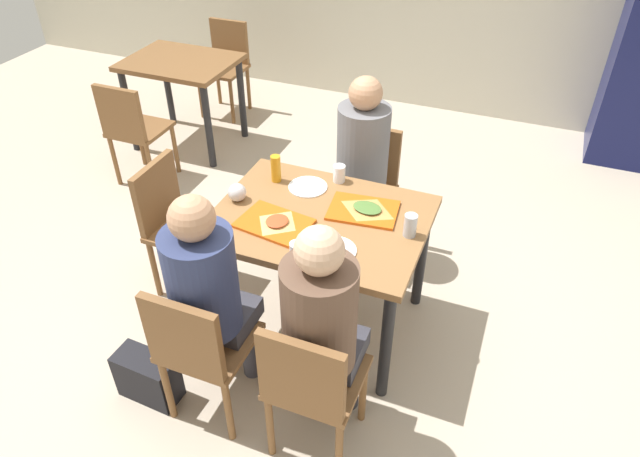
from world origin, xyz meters
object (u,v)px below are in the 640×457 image
(handbag, at_px, (148,377))
(plastic_cup_a, at_px, (339,174))
(main_table, at_px, (320,232))
(tray_red_far, at_px, (363,210))
(paper_plate_near_edge, at_px, (334,250))
(foil_bundle, at_px, (237,192))
(tray_red_near, at_px, (274,223))
(pizza_slice_b, at_px, (367,209))
(chair_left_end, at_px, (175,218))
(chair_far_side, at_px, (366,182))
(condiment_bottle, at_px, (276,169))
(person_in_brown_jacket, at_px, (322,321))
(soda_can, at_px, (410,225))
(paper_plate_center, at_px, (308,187))
(pizza_slice_a, at_px, (277,222))
(background_table, at_px, (182,75))
(background_chair_near, at_px, (132,127))
(background_chair_far, at_px, (226,60))
(chair_near_right, at_px, (310,383))
(person_far_side, at_px, (360,160))
(chair_near_left, at_px, (199,346))
(plastic_cup_b, at_px, (297,252))
(person_in_red, at_px, (208,288))

(handbag, bearing_deg, plastic_cup_a, 63.23)
(main_table, bearing_deg, tray_red_far, 33.32)
(paper_plate_near_edge, xyz_separation_m, foil_bundle, (-0.64, 0.21, 0.05))
(tray_red_near, bearing_deg, pizza_slice_b, 34.04)
(chair_left_end, relative_size, tray_red_near, 2.39)
(tray_red_near, bearing_deg, handbag, -122.60)
(chair_far_side, bearing_deg, handbag, -110.99)
(condiment_bottle, relative_size, foil_bundle, 1.60)
(condiment_bottle, distance_m, handbag, 1.31)
(person_in_brown_jacket, relative_size, soda_can, 10.42)
(paper_plate_center, distance_m, plastic_cup_a, 0.20)
(person_in_brown_jacket, distance_m, soda_can, 0.72)
(pizza_slice_a, bearing_deg, pizza_slice_b, 35.78)
(pizza_slice_a, xyz_separation_m, background_table, (-1.73, 1.78, -0.16))
(chair_far_side, height_order, background_chair_near, same)
(background_chair_far, bearing_deg, handbag, -68.16)
(paper_plate_near_edge, bearing_deg, chair_far_side, 99.09)
(pizza_slice_b, relative_size, soda_can, 2.05)
(soda_can, bearing_deg, chair_near_right, -103.20)
(chair_left_end, relative_size, pizza_slice_a, 4.21)
(chair_far_side, distance_m, condiment_bottle, 0.76)
(condiment_bottle, relative_size, background_table, 0.18)
(person_far_side, bearing_deg, chair_near_left, -100.66)
(person_far_side, bearing_deg, paper_plate_near_edge, -79.54)
(paper_plate_center, bearing_deg, background_chair_far, 129.31)
(chair_near_left, height_order, plastic_cup_a, plastic_cup_a)
(chair_left_end, height_order, person_in_brown_jacket, person_in_brown_jacket)
(background_table, distance_m, background_chair_near, 0.75)
(chair_far_side, height_order, background_table, chair_far_side)
(foil_bundle, bearing_deg, person_in_brown_jacket, -40.78)
(main_table, height_order, pizza_slice_b, pizza_slice_b)
(chair_near_right, distance_m, plastic_cup_b, 0.60)
(soda_can, bearing_deg, person_in_brown_jacket, -105.75)
(chair_far_side, relative_size, paper_plate_near_edge, 3.91)
(paper_plate_center, height_order, background_table, paper_plate_center)
(main_table, bearing_deg, pizza_slice_b, 30.67)
(pizza_slice_a, bearing_deg, chair_near_left, -99.01)
(chair_near_right, xyz_separation_m, handbag, (-0.91, -0.02, -0.37))
(chair_left_end, height_order, background_table, chair_left_end)
(plastic_cup_a, xyz_separation_m, condiment_bottle, (-0.33, -0.13, 0.03))
(main_table, bearing_deg, person_in_brown_jacket, -67.43)
(chair_near_left, distance_m, chair_left_end, 1.05)
(main_table, xyz_separation_m, chair_near_left, (-0.28, -0.81, -0.16))
(chair_near_right, distance_m, pizza_slice_a, 0.85)
(background_chair_near, bearing_deg, pizza_slice_a, -31.12)
(plastic_cup_b, bearing_deg, paper_plate_center, 108.05)
(pizza_slice_a, bearing_deg, background_chair_near, 148.88)
(chair_far_side, relative_size, plastic_cup_b, 8.61)
(person_in_red, relative_size, pizza_slice_b, 5.09)
(main_table, xyz_separation_m, condiment_bottle, (-0.36, 0.24, 0.18))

